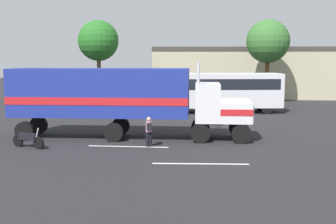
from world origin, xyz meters
The scene contains 11 objects.
ground_plane centered at (0.00, 0.00, 0.00)m, with size 120.00×120.00×0.00m, color #232326.
lane_stripe_near centered at (-4.69, -3.50, 0.01)m, with size 4.40×0.16×0.01m, color silver.
lane_stripe_mid centered at (-0.18, -6.07, 0.01)m, with size 4.40×0.16×0.01m, color silver.
semi_truck centered at (-6.08, -1.35, 2.52)m, with size 14.37×5.43×4.50m.
person_bystander centered at (-3.58, -3.24, 0.89)m, with size 0.41×0.48×1.63m.
parked_bus centered at (-2.29, 11.77, 2.07)m, with size 11.25×5.79×3.40m.
parked_car centered at (-14.93, 9.27, 0.81)m, with size 4.57×2.26×1.57m.
motorcycle centered at (-9.69, -5.23, 0.48)m, with size 2.10×0.46×1.12m.
tree_left centered at (1.51, 20.05, 6.35)m, with size 4.41×4.41×8.60m.
tree_center centered at (-16.76, 18.89, 6.56)m, with size 4.50×4.50×8.85m.
building_backdrop centered at (-0.90, 26.50, 3.19)m, with size 23.30×10.51×5.96m.
Camera 1 is at (3.43, -24.36, 4.83)m, focal length 44.90 mm.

